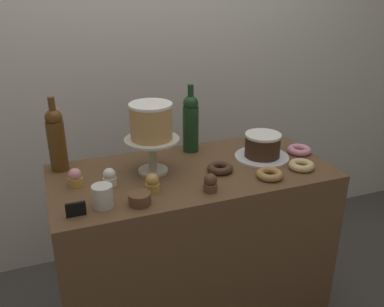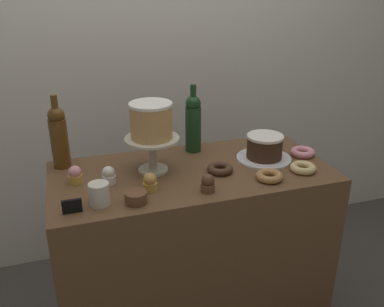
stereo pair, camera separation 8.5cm
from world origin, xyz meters
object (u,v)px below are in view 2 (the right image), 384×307
cookie_stack (136,197)px  price_sign_chalkboard (72,206)px  cupcake_strawberry (75,175)px  white_layer_cake (151,121)px  donut_maple (269,176)px  cupcake_caramel (150,182)px  coffee_cup_ceramic (99,194)px  cake_stand_pedestal (152,148)px  donut_pink (303,152)px  wine_bottle_amber (59,136)px  donut_glazed (303,168)px  cupcake_vanilla (109,175)px  donut_chocolate (220,169)px  cupcake_chocolate (208,183)px  wine_bottle_green (193,122)px  chocolate_round_cake (265,146)px

cookie_stack → price_sign_chalkboard: (-0.23, -0.00, 0.00)m
cupcake_strawberry → white_layer_cake: bearing=2.4°
white_layer_cake → donut_maple: 0.54m
cupcake_caramel → donut_maple: cupcake_caramel is taller
coffee_cup_ceramic → cupcake_caramel: bearing=14.1°
cake_stand_pedestal → donut_maple: 0.50m
white_layer_cake → cupcake_strawberry: 0.38m
cookie_stack → cupcake_strawberry: bearing=130.8°
donut_pink → wine_bottle_amber: bearing=168.6°
cupcake_caramel → donut_glazed: size_ratio=0.66×
cupcake_vanilla → donut_pink: cupcake_vanilla is taller
cake_stand_pedestal → donut_chocolate: cake_stand_pedestal is taller
coffee_cup_ceramic → cupcake_chocolate: bearing=-3.9°
cookie_stack → donut_glazed: bearing=3.8°
donut_glazed → price_sign_chalkboard: price_sign_chalkboard is taller
cookie_stack → price_sign_chalkboard: price_sign_chalkboard is taller
donut_glazed → wine_bottle_green: bearing=135.9°
donut_chocolate → cookie_stack: size_ratio=1.33×
cupcake_vanilla → cupcake_chocolate: size_ratio=1.00×
cookie_stack → price_sign_chalkboard: 0.23m
donut_pink → price_sign_chalkboard: (-1.06, -0.20, 0.01)m
donut_pink → cupcake_chocolate: bearing=-160.1°
donut_pink → coffee_cup_ceramic: 0.98m
cupcake_strawberry → price_sign_chalkboard: 0.24m
cake_stand_pedestal → donut_chocolate: 0.30m
cake_stand_pedestal → cupcake_caramel: size_ratio=3.12×
wine_bottle_amber → cookie_stack: size_ratio=3.87×
cupcake_vanilla → cookie_stack: bearing=-68.3°
cookie_stack → coffee_cup_ceramic: size_ratio=0.99×
donut_chocolate → donut_glazed: bearing=-16.5°
cake_stand_pedestal → wine_bottle_green: 0.29m
white_layer_cake → donut_glazed: (0.62, -0.20, -0.21)m
donut_glazed → cookie_stack: bearing=-176.2°
white_layer_cake → chocolate_round_cake: 0.54m
cupcake_chocolate → donut_chocolate: (0.11, 0.15, -0.02)m
cupcake_chocolate → coffee_cup_ceramic: 0.41m
wine_bottle_amber → cupcake_chocolate: (0.53, -0.42, -0.11)m
wine_bottle_amber → cookie_stack: 0.50m
chocolate_round_cake → donut_maple: size_ratio=1.48×
cupcake_chocolate → cookie_stack: 0.28m
chocolate_round_cake → cookie_stack: chocolate_round_cake is taller
donut_glazed → cupcake_chocolate: bearing=-173.9°
cupcake_caramel → coffee_cup_ceramic: 0.21m
cupcake_strawberry → donut_maple: size_ratio=0.66×
coffee_cup_ceramic → donut_chocolate: bearing=13.2°
chocolate_round_cake → cake_stand_pedestal: bearing=176.2°
cupcake_vanilla → donut_maple: bearing=-14.9°
donut_pink → coffee_cup_ceramic: bearing=-170.0°
donut_chocolate → chocolate_round_cake: bearing=15.0°
donut_chocolate → donut_glazed: 0.36m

